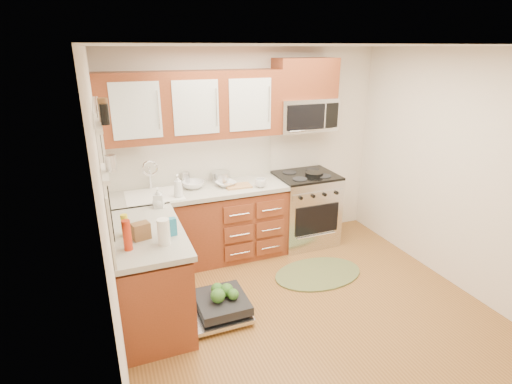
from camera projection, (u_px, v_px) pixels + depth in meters
name	position (u px, v px, depth m)	size (l,w,h in m)	color
floor	(310.00, 313.00, 3.97)	(3.50, 3.50, 0.00)	brown
ceiling	(325.00, 46.00, 3.11)	(3.50, 3.50, 0.00)	white
wall_back	(248.00, 151.00, 5.07)	(3.50, 0.04, 2.50)	silver
wall_front	(489.00, 309.00, 2.01)	(3.50, 0.04, 2.50)	silver
wall_left	(108.00, 226.00, 2.94)	(0.04, 3.50, 2.50)	silver
wall_right	(464.00, 174.00, 4.14)	(0.04, 3.50, 2.50)	silver
base_cabinet_back	(201.00, 228.00, 4.84)	(2.05, 0.60, 0.85)	brown
base_cabinet_left	(150.00, 278.00, 3.79)	(0.60, 1.25, 0.85)	brown
countertop_back	(200.00, 191.00, 4.67)	(2.07, 0.64, 0.05)	#B5B2A6
countertop_left	(147.00, 233.00, 3.63)	(0.64, 1.27, 0.05)	#B5B2A6
backsplash_back	(192.00, 160.00, 4.82)	(2.05, 0.02, 0.57)	beige
backsplash_left	(108.00, 206.00, 3.42)	(0.02, 1.25, 0.57)	beige
upper_cabinets	(192.00, 106.00, 4.46)	(2.05, 0.35, 0.75)	brown
cabinet_over_mw	(305.00, 78.00, 4.85)	(0.76, 0.35, 0.47)	brown
range	(305.00, 209.00, 5.29)	(0.76, 0.64, 0.95)	silver
microwave	(304.00, 114.00, 4.98)	(0.76, 0.38, 0.40)	silver
sink	(155.00, 206.00, 4.51)	(0.62, 0.50, 0.26)	white
dishwasher	(218.00, 307.00, 3.90)	(0.70, 0.60, 0.20)	silver
window	(103.00, 168.00, 3.28)	(0.03, 1.05, 1.05)	white
window_blind	(101.00, 128.00, 3.18)	(0.02, 0.96, 0.40)	white
shelf_upper	(99.00, 126.00, 2.37)	(0.04, 0.40, 0.03)	white
shelf_lower	(105.00, 174.00, 2.47)	(0.04, 0.40, 0.03)	white
rug	(318.00, 274.00, 4.64)	(1.05, 0.68, 0.02)	#5E673A
skillet	(314.00, 174.00, 5.08)	(0.23, 0.23, 0.04)	black
stock_pot	(221.00, 177.00, 4.89)	(0.22, 0.22, 0.13)	silver
cutting_board	(238.00, 186.00, 4.74)	(0.30, 0.19, 0.02)	tan
canister	(186.00, 179.00, 4.78)	(0.10, 0.10, 0.16)	silver
paper_towel_roll	(164.00, 232.00, 3.33)	(0.10, 0.10, 0.23)	white
mustard_bottle	(125.00, 225.00, 3.50)	(0.06, 0.06, 0.19)	yellow
red_bottle	(127.00, 235.00, 3.23)	(0.07, 0.07, 0.26)	red
wooden_box	(141.00, 231.00, 3.44)	(0.15, 0.10, 0.15)	brown
blue_carton	(170.00, 227.00, 3.50)	(0.10, 0.06, 0.16)	teal
bowl_a	(226.00, 184.00, 4.76)	(0.23, 0.23, 0.06)	#999999
bowl_b	(193.00, 185.00, 4.69)	(0.25, 0.25, 0.08)	#999999
cup	(260.00, 183.00, 4.72)	(0.13, 0.13, 0.10)	#999999
soap_bottle_a	(178.00, 186.00, 4.38)	(0.10, 0.10, 0.26)	#999999
soap_bottle_b	(158.00, 198.00, 4.11)	(0.10, 0.10, 0.21)	#999999
soap_bottle_c	(158.00, 200.00, 4.11)	(0.13, 0.13, 0.16)	#999999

